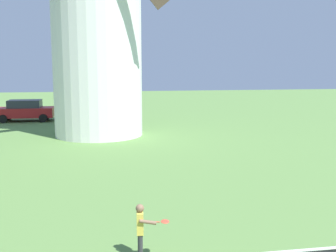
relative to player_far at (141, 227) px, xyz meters
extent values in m
cylinder|color=white|center=(-0.95, 15.54, 5.47)|extent=(5.06, 5.06, 12.28)
cylinder|color=#333338|center=(-0.02, 0.08, -0.40)|extent=(0.11, 0.11, 0.53)
cylinder|color=#333338|center=(-0.03, -0.06, -0.40)|extent=(0.11, 0.11, 0.53)
cube|color=#E5CC4C|center=(-0.03, 0.01, 0.10)|extent=(0.16, 0.27, 0.47)
sphere|color=#89664C|center=(-0.03, 0.01, 0.42)|extent=(0.18, 0.18, 0.18)
cylinder|color=#89664C|center=(-0.01, 0.17, 0.08)|extent=(0.08, 0.08, 0.35)
cylinder|color=#89664C|center=(0.12, -0.15, 0.17)|extent=(0.37, 0.10, 0.14)
cylinder|color=#D84C33|center=(0.26, -0.16, 0.17)|extent=(0.22, 0.04, 0.04)
ellipsoid|color=#D84C33|center=(0.48, -0.18, 0.17)|extent=(0.20, 0.25, 0.03)
cube|color=red|center=(-6.35, 22.40, -0.02)|extent=(4.09, 1.75, 0.70)
cube|color=#2D333D|center=(-6.35, 22.40, 0.61)|extent=(2.30, 1.52, 0.56)
cylinder|color=black|center=(-4.96, 23.23, -0.37)|extent=(0.60, 0.19, 0.60)
cylinder|color=black|center=(-4.98, 21.53, -0.37)|extent=(0.60, 0.19, 0.60)
cylinder|color=black|center=(-7.73, 23.26, -0.37)|extent=(0.60, 0.19, 0.60)
cylinder|color=black|center=(-7.75, 21.56, -0.37)|extent=(0.60, 0.19, 0.60)
cube|color=#1E6638|center=(-1.37, 21.76, -0.02)|extent=(4.12, 1.96, 0.70)
cube|color=#2D333D|center=(-1.37, 21.76, 0.61)|extent=(2.34, 1.64, 0.56)
cylinder|color=black|center=(0.04, 22.52, -0.37)|extent=(0.61, 0.22, 0.60)
cylinder|color=black|center=(-0.07, 20.82, -0.37)|extent=(0.61, 0.22, 0.60)
cylinder|color=black|center=(-2.68, 22.70, -0.37)|extent=(0.61, 0.22, 0.60)
cylinder|color=black|center=(-2.79, 21.00, -0.37)|extent=(0.61, 0.22, 0.60)
camera|label=1|loc=(-0.75, -8.02, 3.41)|focal=42.64mm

